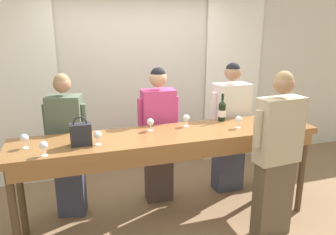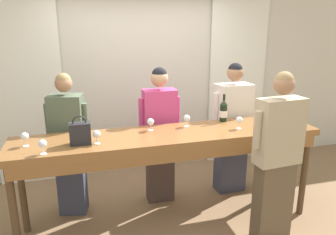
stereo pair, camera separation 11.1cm
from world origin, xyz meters
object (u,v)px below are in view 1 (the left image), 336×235
(wine_glass_front_mid, at_px, (186,118))
(wine_glass_center_left, at_px, (24,138))
(tasting_bar, at_px, (170,143))
(wine_glass_front_left, at_px, (278,111))
(guest_pink_top, at_px, (159,134))
(wine_bottle, at_px, (222,111))
(wine_glass_back_mid, at_px, (239,120))
(wine_glass_center_right, at_px, (98,135))
(guest_olive_jacket, at_px, (68,146))
(wine_glass_center_mid, at_px, (262,115))
(wine_glass_back_left, at_px, (150,122))
(handbag, at_px, (81,134))
(potted_plant, at_px, (271,139))
(guest_cream_sweater, at_px, (230,128))
(wine_glass_front_right, at_px, (44,146))
(host_pouring, at_px, (277,156))

(wine_glass_front_mid, xyz_separation_m, wine_glass_center_left, (-1.63, -0.17, 0.00))
(tasting_bar, bearing_deg, wine_glass_front_left, 5.21)
(guest_pink_top, bearing_deg, wine_glass_front_left, -16.61)
(wine_bottle, height_order, wine_glass_back_mid, wine_bottle)
(tasting_bar, height_order, wine_glass_center_right, wine_glass_center_right)
(wine_glass_front_left, xyz_separation_m, guest_olive_jacket, (-2.41, 0.40, -0.30))
(wine_glass_center_mid, bearing_deg, wine_glass_back_left, 175.34)
(handbag, height_order, guest_pink_top, guest_pink_top)
(wine_glass_back_mid, relative_size, potted_plant, 0.22)
(handbag, bearing_deg, tasting_bar, 3.70)
(wine_glass_center_mid, distance_m, wine_glass_back_left, 1.30)
(wine_glass_back_left, bearing_deg, wine_glass_center_left, -173.24)
(wine_glass_front_left, bearing_deg, wine_bottle, 168.00)
(wine_glass_center_mid, height_order, wine_glass_center_right, same)
(wine_bottle, relative_size, guest_pink_top, 0.19)
(wine_glass_back_mid, distance_m, guest_olive_jacket, 1.90)
(tasting_bar, bearing_deg, wine_glass_center_mid, 2.85)
(wine_glass_center_right, distance_m, guest_olive_jacket, 0.75)
(wine_glass_center_left, height_order, guest_cream_sweater, guest_cream_sweater)
(guest_olive_jacket, bearing_deg, wine_glass_center_mid, -12.46)
(guest_pink_top, distance_m, guest_cream_sweater, 0.95)
(wine_bottle, bearing_deg, wine_glass_back_mid, -81.85)
(wine_glass_front_right, distance_m, wine_glass_back_left, 1.11)
(guest_olive_jacket, bearing_deg, wine_glass_back_left, -23.37)
(tasting_bar, bearing_deg, guest_pink_top, 87.44)
(guest_cream_sweater, height_order, host_pouring, host_pouring)
(wine_glass_center_mid, bearing_deg, wine_glass_front_left, 15.18)
(potted_plant, bearing_deg, handbag, -157.08)
(wine_glass_center_mid, distance_m, guest_pink_top, 1.23)
(wine_glass_center_right, relative_size, wine_glass_back_mid, 1.00)
(wine_glass_back_mid, bearing_deg, host_pouring, -68.49)
(wine_bottle, height_order, wine_glass_center_left, wine_bottle)
(wine_glass_front_right, height_order, host_pouring, host_pouring)
(wine_glass_front_right, bearing_deg, wine_glass_back_mid, 5.43)
(wine_bottle, bearing_deg, wine_glass_center_left, -173.24)
(tasting_bar, height_order, wine_bottle, wine_bottle)
(wine_glass_front_mid, distance_m, wine_glass_back_left, 0.41)
(wine_glass_front_left, distance_m, guest_cream_sweater, 0.64)
(wine_glass_front_mid, xyz_separation_m, guest_olive_jacket, (-1.27, 0.34, -0.30))
(wine_glass_front_mid, distance_m, guest_cream_sweater, 0.86)
(wine_glass_front_right, relative_size, wine_glass_center_mid, 1.00)
(wine_glass_center_mid, xyz_separation_m, guest_olive_jacket, (-2.15, 0.47, -0.30))
(tasting_bar, xyz_separation_m, wine_glass_front_right, (-1.21, -0.23, 0.19))
(wine_glass_front_mid, height_order, potted_plant, wine_glass_front_mid)
(wine_glass_center_mid, bearing_deg, wine_glass_center_right, -175.35)
(guest_pink_top, bearing_deg, wine_bottle, -20.82)
(wine_glass_front_left, relative_size, wine_glass_back_left, 1.00)
(wine_glass_center_left, distance_m, wine_glass_back_mid, 2.15)
(wine_glass_center_left, bearing_deg, wine_glass_front_left, 2.25)
(host_pouring, bearing_deg, wine_glass_front_right, 172.78)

